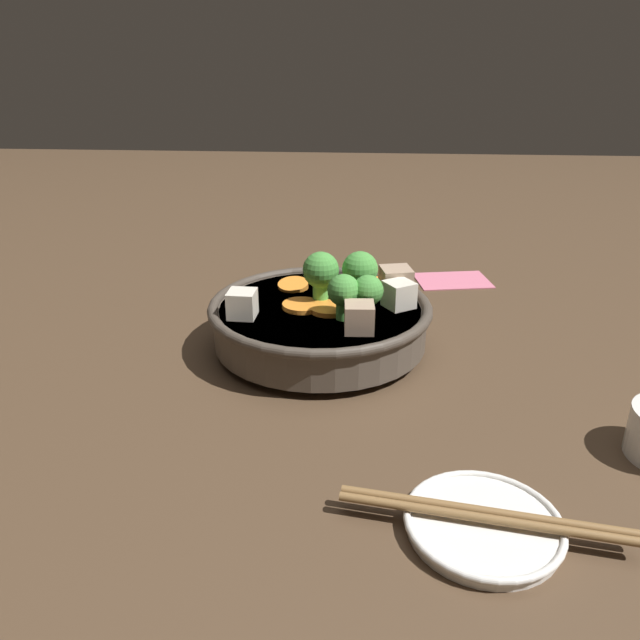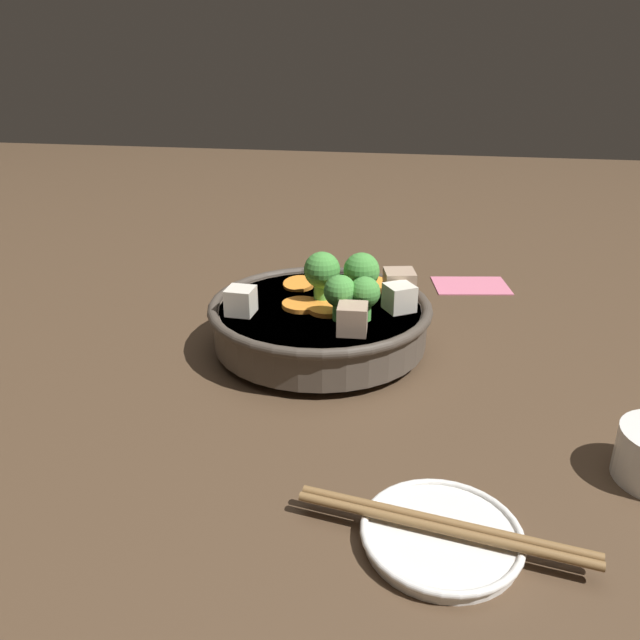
% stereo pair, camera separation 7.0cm
% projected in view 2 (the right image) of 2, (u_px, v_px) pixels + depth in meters
% --- Properties ---
extents(ground_plane, '(3.00, 3.00, 0.00)m').
position_uv_depth(ground_plane, '(320.00, 348.00, 0.75)').
color(ground_plane, '#4C3826').
extents(stirfry_bowl, '(0.26, 0.26, 0.12)m').
position_uv_depth(stirfry_bowl, '(322.00, 317.00, 0.73)').
color(stirfry_bowl, '#51473D').
rests_on(stirfry_bowl, ground_plane).
extents(side_saucer, '(0.12, 0.12, 0.01)m').
position_uv_depth(side_saucer, '(441.00, 535.00, 0.45)').
color(side_saucer, white).
rests_on(side_saucer, ground_plane).
extents(napkin, '(0.12, 0.09, 0.00)m').
position_uv_depth(napkin, '(471.00, 285.00, 0.94)').
color(napkin, '#D16B84').
rests_on(napkin, ground_plane).
extents(chopsticks_pair, '(0.22, 0.05, 0.01)m').
position_uv_depth(chopsticks_pair, '(442.00, 525.00, 0.45)').
color(chopsticks_pair, olive).
rests_on(chopsticks_pair, side_saucer).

